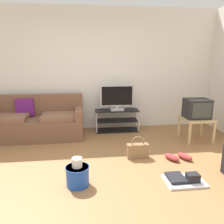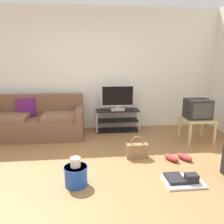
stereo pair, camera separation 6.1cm
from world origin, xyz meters
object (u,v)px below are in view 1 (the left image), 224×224
object	(u,v)px
tv_stand	(117,120)
handbag	(138,150)
couch	(36,122)
cleaning_bucket	(78,174)
crt_tv	(197,109)
flat_tv	(117,98)
floor_tray	(184,180)
sneakers_pair	(178,157)
side_table	(196,121)

from	to	relation	value
tv_stand	handbag	world-z (taller)	tv_stand
couch	cleaning_bucket	bearing A→B (deg)	-65.90
handbag	crt_tv	bearing A→B (deg)	27.46
tv_stand	flat_tv	size ratio (longest dim) A/B	1.32
cleaning_bucket	floor_tray	xyz separation A→B (m)	(1.38, -0.10, -0.11)
crt_tv	sneakers_pair	bearing A→B (deg)	-129.71
handbag	sneakers_pair	distance (m)	0.66
couch	crt_tv	world-z (taller)	couch
side_table	cleaning_bucket	bearing A→B (deg)	-148.61
handbag	cleaning_bucket	bearing A→B (deg)	-142.98
side_table	sneakers_pair	xyz separation A→B (m)	(-0.71, -0.84, -0.34)
cleaning_bucket	floor_tray	bearing A→B (deg)	-4.16
side_table	floor_tray	bearing A→B (deg)	-121.32
tv_stand	flat_tv	xyz separation A→B (m)	(0.00, -0.02, 0.52)
flat_tv	couch	bearing A→B (deg)	-174.19
flat_tv	floor_tray	distance (m)	2.45
tv_stand	sneakers_pair	world-z (taller)	tv_stand
crt_tv	sneakers_pair	world-z (taller)	crt_tv
crt_tv	handbag	world-z (taller)	crt_tv
crt_tv	floor_tray	bearing A→B (deg)	-121.05
couch	crt_tv	distance (m)	3.26
crt_tv	cleaning_bucket	distance (m)	2.74
flat_tv	side_table	xyz separation A→B (m)	(1.48, -0.77, -0.37)
crt_tv	cleaning_bucket	size ratio (longest dim) A/B	1.23
tv_stand	crt_tv	xyz separation A→B (m)	(1.48, -0.78, 0.40)
handbag	cleaning_bucket	xyz separation A→B (m)	(-0.95, -0.72, 0.02)
couch	sneakers_pair	xyz separation A→B (m)	(2.48, -1.43, -0.28)
tv_stand	side_table	distance (m)	1.68
handbag	floor_tray	bearing A→B (deg)	-62.42
tv_stand	sneakers_pair	bearing A→B (deg)	-64.69
crt_tv	floor_tray	size ratio (longest dim) A/B	0.92
floor_tray	couch	bearing A→B (deg)	137.33
sneakers_pair	floor_tray	world-z (taller)	floor_tray
crt_tv	side_table	bearing A→B (deg)	-90.00
side_table	crt_tv	distance (m)	0.26
side_table	sneakers_pair	distance (m)	1.15
flat_tv	handbag	xyz separation A→B (m)	(0.13, -1.45, -0.63)
couch	tv_stand	size ratio (longest dim) A/B	1.97
cleaning_bucket	floor_tray	distance (m)	1.39
cleaning_bucket	crt_tv	bearing A→B (deg)	31.68
side_table	crt_tv	size ratio (longest dim) A/B	1.18
couch	tv_stand	xyz separation A→B (m)	(1.71, 0.20, -0.08)
side_table	handbag	xyz separation A→B (m)	(-1.34, -0.68, -0.25)
floor_tray	side_table	bearing A→B (deg)	58.68
flat_tv	floor_tray	bearing A→B (deg)	-76.09
crt_tv	handbag	distance (m)	1.60
tv_stand	floor_tray	size ratio (longest dim) A/B	1.92
flat_tv	cleaning_bucket	xyz separation A→B (m)	(-0.82, -2.17, -0.60)
flat_tv	crt_tv	bearing A→B (deg)	-27.08
cleaning_bucket	tv_stand	bearing A→B (deg)	69.52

